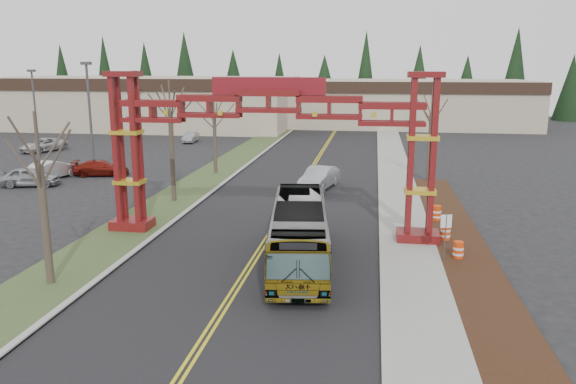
% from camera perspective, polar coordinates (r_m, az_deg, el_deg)
% --- Properties ---
extents(road, '(12.00, 110.00, 0.02)m').
position_cam_1_polar(road, '(37.79, 0.06, -1.34)').
color(road, black).
rests_on(road, ground).
extents(lane_line_left, '(0.12, 100.00, 0.01)m').
position_cam_1_polar(lane_line_left, '(37.80, -0.12, -1.31)').
color(lane_line_left, gold).
rests_on(lane_line_left, road).
extents(lane_line_right, '(0.12, 100.00, 0.01)m').
position_cam_1_polar(lane_line_right, '(37.77, 0.24, -1.32)').
color(lane_line_right, gold).
rests_on(lane_line_right, road).
extents(curb_right, '(0.30, 110.00, 0.15)m').
position_cam_1_polar(curb_right, '(37.37, 9.42, -1.57)').
color(curb_right, '#A0A19B').
rests_on(curb_right, ground).
extents(sidewalk_right, '(2.60, 110.00, 0.14)m').
position_cam_1_polar(sidewalk_right, '(37.42, 11.64, -1.64)').
color(sidewalk_right, gray).
rests_on(sidewalk_right, ground).
extents(landscape_strip, '(2.60, 50.00, 0.12)m').
position_cam_1_polar(landscape_strip, '(23.58, 19.80, -10.83)').
color(landscape_strip, black).
rests_on(landscape_strip, ground).
extents(grass_median, '(4.00, 110.00, 0.08)m').
position_cam_1_polar(grass_median, '(39.74, -11.42, -0.85)').
color(grass_median, '#374E27').
rests_on(grass_median, ground).
extents(curb_left, '(0.30, 110.00, 0.15)m').
position_cam_1_polar(curb_left, '(39.15, -8.88, -0.90)').
color(curb_left, '#A0A19B').
rests_on(curb_left, ground).
extents(gateway_arch, '(18.20, 1.60, 8.90)m').
position_cam_1_polar(gateway_arch, '(29.93, -1.97, 6.57)').
color(gateway_arch, '#59120B').
rests_on(gateway_arch, ground).
extents(retail_building_west, '(46.00, 22.30, 7.50)m').
position_cam_1_polar(retail_building_west, '(90.63, -14.55, 8.87)').
color(retail_building_west, '#BCAB90').
rests_on(retail_building_west, ground).
extents(retail_building_east, '(38.00, 20.30, 7.00)m').
position_cam_1_polar(retail_building_east, '(91.48, 11.65, 8.88)').
color(retail_building_east, '#BCAB90').
rests_on(retail_building_east, ground).
extents(conifer_treeline, '(116.10, 5.60, 13.00)m').
position_cam_1_polar(conifer_treeline, '(103.41, 5.91, 11.13)').
color(conifer_treeline, black).
rests_on(conifer_treeline, ground).
extents(transit_bus, '(3.83, 10.98, 2.99)m').
position_cam_1_polar(transit_bus, '(26.43, 1.13, -4.18)').
color(transit_bus, '#ADB1B5').
rests_on(transit_bus, ground).
extents(silver_sedan, '(2.91, 5.34, 1.67)m').
position_cam_1_polar(silver_sedan, '(42.77, 3.18, 1.43)').
color(silver_sedan, '#A5A8AD').
rests_on(silver_sedan, ground).
extents(parked_car_near_a, '(4.75, 2.78, 1.52)m').
position_cam_1_polar(parked_car_near_a, '(48.02, -24.78, 1.42)').
color(parked_car_near_a, '#97999E').
rests_on(parked_car_near_a, ground).
extents(parked_car_near_b, '(3.07, 4.90, 1.53)m').
position_cam_1_polar(parked_car_near_b, '(50.64, -22.82, 2.13)').
color(parked_car_near_b, silver).
rests_on(parked_car_near_b, ground).
extents(parked_car_mid_a, '(4.89, 2.80, 1.34)m').
position_cam_1_polar(parked_car_mid_a, '(50.49, -18.45, 2.34)').
color(parked_car_mid_a, maroon).
rests_on(parked_car_mid_a, ground).
extents(parked_car_far_a, '(1.47, 3.78, 1.23)m').
position_cam_1_polar(parked_car_far_a, '(70.05, -9.85, 5.49)').
color(parked_car_far_a, gray).
rests_on(parked_car_far_a, ground).
extents(parked_car_far_b, '(3.97, 5.68, 1.44)m').
position_cam_1_polar(parked_car_far_b, '(67.23, -23.61, 4.41)').
color(parked_car_far_b, silver).
rests_on(parked_car_far_b, ground).
extents(bare_tree_median_near, '(3.33, 3.33, 7.40)m').
position_cam_1_polar(bare_tree_median_near, '(25.17, -23.94, 2.46)').
color(bare_tree_median_near, '#382D26').
rests_on(bare_tree_median_near, ground).
extents(bare_tree_median_mid, '(3.27, 3.27, 8.36)m').
position_cam_1_polar(bare_tree_median_mid, '(38.67, -11.89, 7.96)').
color(bare_tree_median_mid, '#382D26').
rests_on(bare_tree_median_mid, ground).
extents(bare_tree_median_far, '(3.03, 3.03, 6.97)m').
position_cam_1_polar(bare_tree_median_far, '(48.69, -7.50, 7.60)').
color(bare_tree_median_far, '#382D26').
rests_on(bare_tree_median_far, ground).
extents(bare_tree_right_far, '(3.08, 3.08, 7.58)m').
position_cam_1_polar(bare_tree_right_far, '(46.40, 14.37, 7.77)').
color(bare_tree_right_far, '#382D26').
rests_on(bare_tree_right_far, ground).
extents(light_pole_near, '(0.82, 0.41, 9.51)m').
position_cam_1_polar(light_pole_near, '(50.34, -19.50, 7.79)').
color(light_pole_near, '#3F3F44').
rests_on(light_pole_near, ground).
extents(light_pole_mid, '(0.77, 0.38, 8.83)m').
position_cam_1_polar(light_pole_mid, '(62.80, -24.32, 7.87)').
color(light_pole_mid, '#3F3F44').
rests_on(light_pole_mid, ground).
extents(light_pole_far, '(0.75, 0.37, 8.60)m').
position_cam_1_polar(light_pole_far, '(74.61, -15.17, 9.03)').
color(light_pole_far, '#3F3F44').
rests_on(light_pole_far, ground).
extents(street_sign, '(0.52, 0.15, 2.32)m').
position_cam_1_polar(street_sign, '(27.63, 15.74, -3.55)').
color(street_sign, '#3F3F44').
rests_on(street_sign, ground).
extents(barrel_south, '(0.51, 0.51, 0.94)m').
position_cam_1_polar(barrel_south, '(28.36, 16.91, -5.75)').
color(barrel_south, red).
rests_on(barrel_south, ground).
extents(barrel_mid, '(0.53, 0.53, 0.98)m').
position_cam_1_polar(barrel_mid, '(31.10, 15.69, -4.01)').
color(barrel_mid, red).
rests_on(barrel_mid, ground).
extents(barrel_north, '(0.55, 0.55, 1.02)m').
position_cam_1_polar(barrel_north, '(34.77, 14.85, -2.17)').
color(barrel_north, red).
rests_on(barrel_north, ground).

